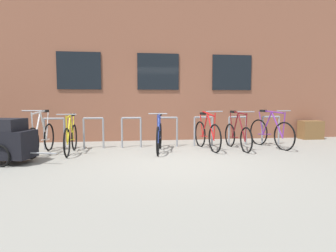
{
  "coord_description": "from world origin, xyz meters",
  "views": [
    {
      "loc": [
        -0.95,
        -6.03,
        1.31
      ],
      "look_at": [
        0.09,
        1.6,
        0.6
      ],
      "focal_mm": 31.3,
      "sensor_mm": 36.0,
      "label": 1
    }
  ],
  "objects_px": {
    "bicycle_maroon": "(238,135)",
    "bike_trailer": "(9,140)",
    "planter_box": "(311,130)",
    "bicycle_blue": "(159,136)",
    "bicycle_purple": "(271,133)",
    "bicycle_white": "(41,138)",
    "bicycle_red": "(207,134)",
    "bicycle_yellow": "(71,138)"
  },
  "relations": [
    {
      "from": "bike_trailer",
      "to": "bicycle_blue",
      "type": "bearing_deg",
      "value": 16.94
    },
    {
      "from": "bicycle_yellow",
      "to": "bike_trailer",
      "type": "distance_m",
      "value": 1.47
    },
    {
      "from": "bicycle_maroon",
      "to": "planter_box",
      "type": "bearing_deg",
      "value": 26.88
    },
    {
      "from": "planter_box",
      "to": "bike_trailer",
      "type": "bearing_deg",
      "value": -162.77
    },
    {
      "from": "bicycle_purple",
      "to": "bike_trailer",
      "type": "height_order",
      "value": "bicycle_purple"
    },
    {
      "from": "bicycle_blue",
      "to": "planter_box",
      "type": "relative_size",
      "value": 2.4
    },
    {
      "from": "bicycle_maroon",
      "to": "bicycle_purple",
      "type": "bearing_deg",
      "value": 9.98
    },
    {
      "from": "bicycle_white",
      "to": "bicycle_purple",
      "type": "xyz_separation_m",
      "value": [
        5.91,
        0.19,
        0.01
      ]
    },
    {
      "from": "planter_box",
      "to": "bicycle_maroon",
      "type": "bearing_deg",
      "value": -153.12
    },
    {
      "from": "bicycle_blue",
      "to": "planter_box",
      "type": "height_order",
      "value": "bicycle_blue"
    },
    {
      "from": "bicycle_maroon",
      "to": "bike_trailer",
      "type": "xyz_separation_m",
      "value": [
        -5.26,
        -1.01,
        0.11
      ]
    },
    {
      "from": "bicycle_yellow",
      "to": "planter_box",
      "type": "height_order",
      "value": "bicycle_yellow"
    },
    {
      "from": "bicycle_maroon",
      "to": "bicycle_purple",
      "type": "xyz_separation_m",
      "value": [
        1.01,
        0.18,
        0.03
      ]
    },
    {
      "from": "bike_trailer",
      "to": "planter_box",
      "type": "height_order",
      "value": "bike_trailer"
    },
    {
      "from": "bicycle_purple",
      "to": "bicycle_yellow",
      "type": "bearing_deg",
      "value": -178.58
    },
    {
      "from": "planter_box",
      "to": "bicycle_red",
      "type": "bearing_deg",
      "value": -159.21
    },
    {
      "from": "bicycle_red",
      "to": "bicycle_blue",
      "type": "bearing_deg",
      "value": -173.77
    },
    {
      "from": "bicycle_yellow",
      "to": "bicycle_blue",
      "type": "bearing_deg",
      "value": -2.4
    },
    {
      "from": "bicycle_blue",
      "to": "bicycle_yellow",
      "type": "bearing_deg",
      "value": 177.6
    },
    {
      "from": "bicycle_white",
      "to": "bicycle_purple",
      "type": "bearing_deg",
      "value": 1.85
    },
    {
      "from": "bicycle_blue",
      "to": "bicycle_purple",
      "type": "distance_m",
      "value": 3.09
    },
    {
      "from": "bicycle_white",
      "to": "bicycle_red",
      "type": "xyz_separation_m",
      "value": [
        4.1,
        0.11,
        -0.01
      ]
    },
    {
      "from": "bicycle_white",
      "to": "bicycle_purple",
      "type": "relative_size",
      "value": 1.03
    },
    {
      "from": "bicycle_blue",
      "to": "planter_box",
      "type": "distance_m",
      "value": 5.46
    },
    {
      "from": "bicycle_maroon",
      "to": "bicycle_blue",
      "type": "height_order",
      "value": "bicycle_maroon"
    },
    {
      "from": "bicycle_red",
      "to": "bicycle_purple",
      "type": "distance_m",
      "value": 1.81
    },
    {
      "from": "bicycle_white",
      "to": "bicycle_red",
      "type": "height_order",
      "value": "bicycle_white"
    },
    {
      "from": "bike_trailer",
      "to": "planter_box",
      "type": "xyz_separation_m",
      "value": [
        8.39,
        2.6,
        -0.18
      ]
    },
    {
      "from": "bicycle_red",
      "to": "bicycle_purple",
      "type": "bearing_deg",
      "value": 2.58
    },
    {
      "from": "bicycle_yellow",
      "to": "bicycle_white",
      "type": "relative_size",
      "value": 0.92
    },
    {
      "from": "bicycle_maroon",
      "to": "bicycle_white",
      "type": "height_order",
      "value": "bicycle_white"
    },
    {
      "from": "planter_box",
      "to": "bicycle_blue",
      "type": "bearing_deg",
      "value": -162.59
    },
    {
      "from": "bicycle_blue",
      "to": "bike_trailer",
      "type": "distance_m",
      "value": 3.33
    },
    {
      "from": "bicycle_red",
      "to": "bicycle_blue",
      "type": "height_order",
      "value": "bicycle_red"
    },
    {
      "from": "bicycle_white",
      "to": "planter_box",
      "type": "xyz_separation_m",
      "value": [
        8.04,
        1.6,
        -0.1
      ]
    },
    {
      "from": "bicycle_white",
      "to": "bike_trailer",
      "type": "relative_size",
      "value": 1.2
    },
    {
      "from": "bicycle_purple",
      "to": "bicycle_white",
      "type": "bearing_deg",
      "value": -178.15
    },
    {
      "from": "bicycle_yellow",
      "to": "bicycle_maroon",
      "type": "bearing_deg",
      "value": -0.65
    },
    {
      "from": "bicycle_white",
      "to": "bike_trailer",
      "type": "bearing_deg",
      "value": -109.64
    },
    {
      "from": "bicycle_purple",
      "to": "planter_box",
      "type": "distance_m",
      "value": 2.56
    },
    {
      "from": "bicycle_yellow",
      "to": "bicycle_white",
      "type": "bearing_deg",
      "value": -174.75
    },
    {
      "from": "bicycle_blue",
      "to": "bicycle_red",
      "type": "bearing_deg",
      "value": 6.23
    }
  ]
}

